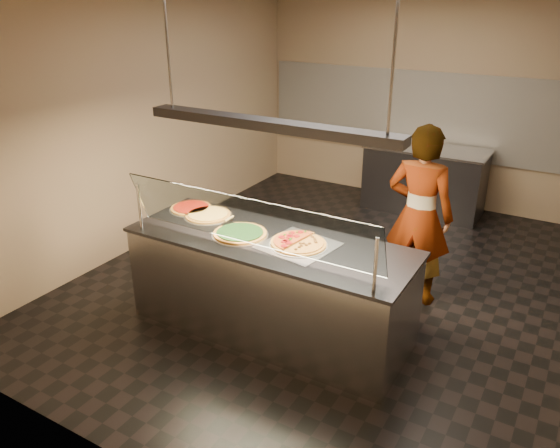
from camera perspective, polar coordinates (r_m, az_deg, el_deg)
The scene contains 19 objects.
ground at distance 6.08m, azimuth 5.65°, elevation -5.94°, with size 5.00×6.00×0.02m, color black.
wall_back at distance 8.29m, azimuth 15.16°, elevation 12.42°, with size 5.00×0.02×3.00m, color #8F745C.
wall_front at distance 3.19m, azimuth -16.92°, elevation -4.82°, with size 5.00×0.02×3.00m, color #8F745C.
wall_left at distance 6.89m, azimuth -13.40°, elevation 10.52°, with size 0.02×6.00×3.00m, color #8F745C.
tile_band at distance 8.30m, azimuth 14.96°, elevation 11.04°, with size 4.90×0.02×1.20m, color silver.
serving_counter at distance 5.00m, azimuth -1.07°, elevation -6.46°, with size 2.59×0.94×0.93m.
sneeze_guard at distance 4.41m, azimuth -3.46°, elevation 0.24°, with size 2.35×0.18×0.54m.
perforated_tray at distance 4.68m, azimuth 1.94°, elevation -2.20°, with size 0.65×0.65×0.01m.
half_pizza_pepperoni at distance 4.71m, azimuth 0.72°, elevation -1.60°, with size 0.31×0.50×0.05m.
half_pizza_sausage at distance 4.62m, azimuth 3.20°, elevation -2.27°, with size 0.31×0.50×0.04m.
pizza_spinach at distance 4.89m, azimuth -4.18°, elevation -0.96°, with size 0.51×0.51×0.03m.
pizza_cheese at distance 5.33m, azimuth -7.49°, elevation 0.99°, with size 0.47×0.47×0.03m.
pizza_tomato at distance 5.52m, azimuth -9.23°, elevation 1.70°, with size 0.43×0.43×0.03m.
pizza_spatula at distance 5.12m, azimuth -5.25°, elevation 0.32°, with size 0.18×0.23×0.02m.
prep_table at distance 8.06m, azimuth 14.84°, elevation 4.53°, with size 1.66×0.74×0.93m.
worker at distance 5.51m, azimuth 14.34°, elevation 0.86°, with size 0.67×0.44×1.83m, color #2C2832.
heat_lamp_housing at distance 4.46m, azimuth -1.21°, elevation 10.35°, with size 2.30×0.18×0.08m, color #333338.
lamp_rod_left at distance 4.96m, azimuth -11.65°, elevation 17.60°, with size 0.02×0.02×1.01m, color #B7B7BC.
lamp_rod_right at distance 3.94m, azimuth 11.75°, elevation 16.23°, with size 0.02×0.02×1.01m, color #B7B7BC.
Camera 1 is at (2.15, -4.86, 2.94)m, focal length 35.00 mm.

